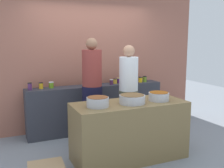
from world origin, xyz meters
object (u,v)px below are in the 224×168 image
preserve_jar_0 (30,86)px  cook_with_tongs (92,96)px  preserve_jar_3 (91,81)px  preserve_jar_8 (134,79)px  preserve_jar_7 (128,80)px  cooking_pot_left (98,102)px  preserve_jar_4 (111,82)px  preserve_jar_9 (140,80)px  preserve_jar_6 (119,80)px  preserve_jar_2 (51,85)px  cook_in_cap (128,99)px  preserve_jar_5 (115,81)px  cooking_pot_center (132,99)px  preserve_jar_10 (145,79)px  cooking_pot_right (159,96)px  preserve_jar_1 (41,86)px

preserve_jar_0 → cook_with_tongs: (0.97, -0.55, -0.15)m
preserve_jar_3 → preserve_jar_8: bearing=-7.0°
preserve_jar_7 → cooking_pot_left: size_ratio=0.37×
preserve_jar_4 → preserve_jar_9: (0.66, 0.02, 0.00)m
preserve_jar_4 → preserve_jar_6: size_ratio=1.00×
preserve_jar_2 → cook_in_cap: 1.44m
preserve_jar_2 → cook_with_tongs: size_ratio=0.06×
preserve_jar_5 → cooking_pot_left: size_ratio=0.32×
preserve_jar_3 → preserve_jar_7: 0.76m
preserve_jar_5 → cooking_pot_center: size_ratio=0.26×
preserve_jar_8 → cooking_pot_left: size_ratio=0.47×
cooking_pot_center → preserve_jar_7: bearing=65.0°
preserve_jar_6 → preserve_jar_9: 0.46m
preserve_jar_4 → preserve_jar_10: 0.76m
preserve_jar_6 → cooking_pot_right: 1.52m
cooking_pot_center → cook_in_cap: cook_in_cap is taller
preserve_jar_10 → cooking_pot_right: preserve_jar_10 is taller
preserve_jar_7 → cooking_pot_right: (-0.20, -1.41, -0.03)m
preserve_jar_2 → cooking_pot_right: size_ratio=0.38×
cooking_pot_right → preserve_jar_8: bearing=76.9°
preserve_jar_1 → cooking_pot_right: (1.51, -1.51, -0.03)m
preserve_jar_2 → preserve_jar_4: (1.16, -0.10, -0.01)m
preserve_jar_6 → cooking_pot_center: bearing=-108.0°
preserve_jar_3 → cooking_pot_right: size_ratio=0.48×
cooking_pot_left → cook_with_tongs: 0.93m
preserve_jar_1 → cook_in_cap: cook_in_cap is taller
preserve_jar_6 → cook_in_cap: bearing=-104.2°
preserve_jar_9 → cooking_pot_right: 1.50m
preserve_jar_3 → preserve_jar_8: (0.88, -0.11, -0.00)m
preserve_jar_1 → preserve_jar_6: bearing=0.6°
preserve_jar_2 → cooking_pot_right: 2.01m
preserve_jar_3 → preserve_jar_6: size_ratio=1.40×
preserve_jar_0 → preserve_jar_8: 2.05m
preserve_jar_2 → preserve_jar_0: bearing=-173.3°
preserve_jar_6 → preserve_jar_7: bearing=-34.9°
preserve_jar_10 → cooking_pot_center: preserve_jar_10 is taller
preserve_jar_1 → preserve_jar_3: (0.97, 0.02, 0.02)m
preserve_jar_1 → preserve_jar_9: preserve_jar_1 is taller
preserve_jar_8 → cook_with_tongs: 1.20m
cooking_pot_center → cook_with_tongs: size_ratio=0.21×
cook_with_tongs → cook_in_cap: bearing=-24.1°
preserve_jar_4 → preserve_jar_3: bearing=161.4°
preserve_jar_10 → cooking_pot_left: (-1.57, -1.39, -0.03)m
preserve_jar_8 → preserve_jar_7: bearing=-175.0°
preserve_jar_8 → preserve_jar_6: bearing=161.0°
cooking_pot_left → preserve_jar_2: bearing=103.2°
preserve_jar_0 → preserve_jar_8: size_ratio=0.88×
preserve_jar_3 → cooking_pot_left: preserve_jar_3 is taller
cooking_pot_left → cook_in_cap: bearing=38.3°
preserve_jar_2 → preserve_jar_3: (0.78, 0.03, 0.02)m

